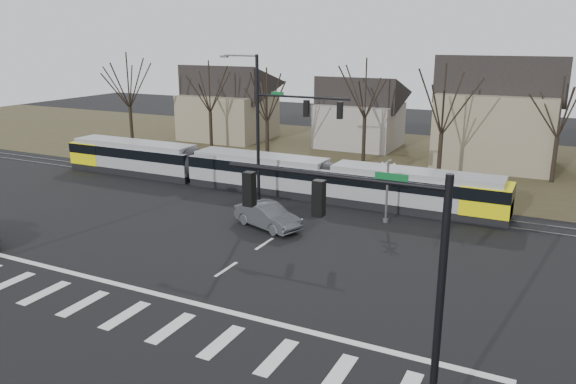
% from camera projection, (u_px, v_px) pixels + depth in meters
% --- Properties ---
extents(ground, '(140.00, 140.00, 0.00)m').
position_uv_depth(ground, '(204.00, 284.00, 26.54)').
color(ground, black).
extents(grass_verge, '(140.00, 28.00, 0.01)m').
position_uv_depth(grass_verge, '(394.00, 158.00, 54.15)').
color(grass_verge, '#38331E').
rests_on(grass_verge, ground).
extents(crosswalk, '(27.00, 2.60, 0.01)m').
position_uv_depth(crosswalk, '(148.00, 321.00, 23.09)').
color(crosswalk, silver).
rests_on(crosswalk, ground).
extents(stop_line, '(28.00, 0.35, 0.01)m').
position_uv_depth(stop_line, '(180.00, 300.00, 24.99)').
color(stop_line, silver).
rests_on(stop_line, ground).
extents(lane_dashes, '(0.18, 30.00, 0.01)m').
position_uv_depth(lane_dashes, '(331.00, 199.00, 40.34)').
color(lane_dashes, silver).
rests_on(lane_dashes, ground).
extents(rail_pair, '(90.00, 1.52, 0.06)m').
position_uv_depth(rail_pair, '(330.00, 200.00, 40.16)').
color(rail_pair, '#59595E').
rests_on(rail_pair, ground).
extents(tram, '(36.32, 2.70, 2.75)m').
position_uv_depth(tram, '(259.00, 171.00, 42.50)').
color(tram, gray).
rests_on(tram, ground).
extents(sedan, '(4.60, 5.67, 1.53)m').
position_uv_depth(sedan, '(268.00, 216.00, 34.22)').
color(sedan, '#424448').
rests_on(sedan, ground).
extents(signal_pole_near_right, '(6.72, 0.44, 8.00)m').
position_uv_depth(signal_pole_near_right, '(373.00, 266.00, 15.64)').
color(signal_pole_near_right, black).
rests_on(signal_pole_near_right, ground).
extents(signal_pole_far, '(9.28, 0.44, 10.20)m').
position_uv_depth(signal_pole_far, '(279.00, 125.00, 36.83)').
color(signal_pole_far, black).
rests_on(signal_pole_far, ground).
extents(rail_crossing_signal, '(1.08, 0.36, 4.00)m').
position_uv_depth(rail_crossing_signal, '(387.00, 193.00, 34.93)').
color(rail_crossing_signal, '#59595B').
rests_on(rail_crossing_signal, ground).
extents(tree_row, '(59.20, 7.20, 10.00)m').
position_uv_depth(tree_row, '(400.00, 115.00, 46.77)').
color(tree_row, black).
rests_on(tree_row, ground).
extents(house_a, '(9.72, 8.64, 8.60)m').
position_uv_depth(house_a, '(228.00, 99.00, 63.25)').
color(house_a, gray).
rests_on(house_a, ground).
extents(house_b, '(8.64, 7.56, 7.65)m').
position_uv_depth(house_b, '(360.00, 109.00, 58.68)').
color(house_b, gray).
rests_on(house_b, ground).
extents(house_c, '(10.80, 8.64, 10.10)m').
position_uv_depth(house_c, '(499.00, 107.00, 49.75)').
color(house_c, gray).
rests_on(house_c, ground).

